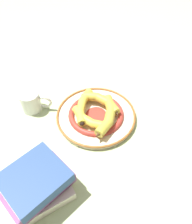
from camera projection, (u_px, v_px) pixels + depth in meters
The scene contains 8 objects.
ground_plane at pixel (91, 117), 0.89m from camera, with size 2.80×2.80×0.00m, color #B2C693.
decorative_bowl at pixel (96, 116), 0.88m from camera, with size 0.32×0.32×0.03m.
banana_a at pixel (103, 102), 0.88m from camera, with size 0.12×0.17×0.04m.
banana_b at pixel (83, 105), 0.87m from camera, with size 0.20×0.06×0.03m.
banana_c at pixel (87, 119), 0.82m from camera, with size 0.11×0.15×0.03m.
banana_d at pixel (108, 116), 0.83m from camera, with size 0.22×0.08×0.04m.
book_stack at pixel (37, 186), 0.64m from camera, with size 0.23×0.24×0.12m.
coffee_mug at pixel (31, 101), 0.89m from camera, with size 0.08×0.13×0.09m.
Camera 1 is at (0.58, 0.07, 0.68)m, focal length 35.00 mm.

